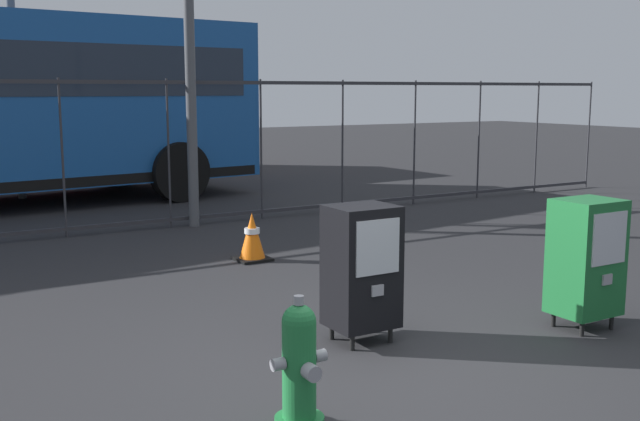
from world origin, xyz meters
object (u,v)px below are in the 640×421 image
Objects in this scene: fire_hydrant at (299,365)px; newspaper_box_primary at (586,257)px; traffic_cone at (252,237)px; newspaper_box_secondary at (362,266)px.

newspaper_box_primary reaches higher than fire_hydrant.
fire_hydrant is 4.17m from traffic_cone.
traffic_cone is (-1.20, 3.48, -0.31)m from newspaper_box_primary.
fire_hydrant is 0.73× the size of newspaper_box_primary.
newspaper_box_secondary is at bearing -99.37° from traffic_cone.
newspaper_box_primary is 3.69m from traffic_cone.
newspaper_box_secondary is at bearing 43.04° from fire_hydrant.
newspaper_box_secondary is (-1.67, 0.62, 0.00)m from newspaper_box_primary.
fire_hydrant is 1.51m from newspaper_box_secondary.
fire_hydrant is 1.41× the size of traffic_cone.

